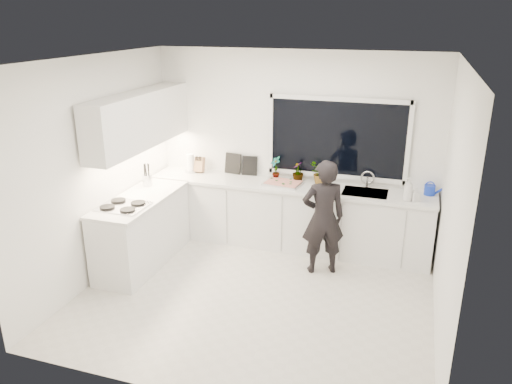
% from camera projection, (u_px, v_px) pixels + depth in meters
% --- Properties ---
extents(floor, '(4.00, 3.50, 0.02)m').
position_uv_depth(floor, '(255.00, 296.00, 5.88)').
color(floor, beige).
rests_on(floor, ground).
extents(wall_back, '(4.00, 0.02, 2.70)m').
position_uv_depth(wall_back, '(294.00, 149.00, 7.00)').
color(wall_back, white).
rests_on(wall_back, ground).
extents(wall_left, '(0.02, 3.50, 2.70)m').
position_uv_depth(wall_left, '(97.00, 171.00, 6.01)').
color(wall_left, white).
rests_on(wall_left, ground).
extents(wall_right, '(0.02, 3.50, 2.70)m').
position_uv_depth(wall_right, '(452.00, 209.00, 4.83)').
color(wall_right, white).
rests_on(wall_right, ground).
extents(ceiling, '(4.00, 3.50, 0.02)m').
position_uv_depth(ceiling, '(255.00, 59.00, 4.96)').
color(ceiling, white).
rests_on(ceiling, wall_back).
extents(window, '(1.80, 0.02, 1.00)m').
position_uv_depth(window, '(337.00, 138.00, 6.72)').
color(window, black).
rests_on(window, wall_back).
extents(base_cabinets_back, '(3.92, 0.58, 0.88)m').
position_uv_depth(base_cabinets_back, '(287.00, 216.00, 7.02)').
color(base_cabinets_back, white).
rests_on(base_cabinets_back, floor).
extents(base_cabinets_left, '(0.58, 1.60, 0.88)m').
position_uv_depth(base_cabinets_left, '(142.00, 232.00, 6.53)').
color(base_cabinets_left, white).
rests_on(base_cabinets_left, floor).
extents(countertop_back, '(3.94, 0.62, 0.04)m').
position_uv_depth(countertop_back, '(288.00, 186.00, 6.86)').
color(countertop_back, silver).
rests_on(countertop_back, base_cabinets_back).
extents(countertop_left, '(0.62, 1.60, 0.04)m').
position_uv_depth(countertop_left, '(140.00, 199.00, 6.37)').
color(countertop_left, silver).
rests_on(countertop_left, base_cabinets_left).
extents(upper_cabinets, '(0.34, 2.10, 0.70)m').
position_uv_depth(upper_cabinets, '(140.00, 120.00, 6.40)').
color(upper_cabinets, white).
rests_on(upper_cabinets, wall_left).
extents(sink, '(0.58, 0.42, 0.14)m').
position_uv_depth(sink, '(365.00, 196.00, 6.57)').
color(sink, silver).
rests_on(sink, countertop_back).
extents(faucet, '(0.03, 0.03, 0.22)m').
position_uv_depth(faucet, '(367.00, 180.00, 6.70)').
color(faucet, silver).
rests_on(faucet, countertop_back).
extents(stovetop, '(0.56, 0.48, 0.03)m').
position_uv_depth(stovetop, '(123.00, 206.00, 6.05)').
color(stovetop, black).
rests_on(stovetop, countertop_left).
extents(person, '(0.64, 0.54, 1.49)m').
position_uv_depth(person, '(323.00, 217.00, 6.20)').
color(person, black).
rests_on(person, floor).
extents(pizza_tray, '(0.55, 0.43, 0.03)m').
position_uv_depth(pizza_tray, '(283.00, 183.00, 6.85)').
color(pizza_tray, silver).
rests_on(pizza_tray, countertop_back).
extents(pizza, '(0.50, 0.38, 0.01)m').
position_uv_depth(pizza, '(283.00, 182.00, 6.84)').
color(pizza, red).
rests_on(pizza, pizza_tray).
extents(watering_can, '(0.15, 0.15, 0.13)m').
position_uv_depth(watering_can, '(430.00, 190.00, 6.44)').
color(watering_can, '#1432BF').
rests_on(watering_can, countertop_back).
extents(paper_towel_roll, '(0.14, 0.14, 0.26)m').
position_uv_depth(paper_towel_roll, '(191.00, 164.00, 7.35)').
color(paper_towel_roll, white).
rests_on(paper_towel_roll, countertop_back).
extents(knife_block, '(0.13, 0.10, 0.22)m').
position_uv_depth(knife_block, '(200.00, 165.00, 7.35)').
color(knife_block, '#8B5940').
rests_on(knife_block, countertop_back).
extents(utensil_crock, '(0.16, 0.16, 0.16)m').
position_uv_depth(utensil_crock, '(147.00, 180.00, 6.78)').
color(utensil_crock, '#B8B8BD').
rests_on(utensil_crock, countertop_left).
extents(picture_frame_large, '(0.22, 0.05, 0.28)m').
position_uv_depth(picture_frame_large, '(250.00, 166.00, 7.22)').
color(picture_frame_large, black).
rests_on(picture_frame_large, countertop_back).
extents(picture_frame_small, '(0.25, 0.05, 0.30)m').
position_uv_depth(picture_frame_small, '(233.00, 163.00, 7.29)').
color(picture_frame_small, black).
rests_on(picture_frame_small, countertop_back).
extents(herb_plants, '(0.88, 0.31, 0.34)m').
position_uv_depth(herb_plants, '(305.00, 172.00, 6.89)').
color(herb_plants, '#26662D').
rests_on(herb_plants, countertop_back).
extents(soap_bottles, '(0.23, 0.17, 0.30)m').
position_uv_depth(soap_bottles, '(410.00, 190.00, 6.21)').
color(soap_bottles, '#D8BF66').
rests_on(soap_bottles, countertop_back).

